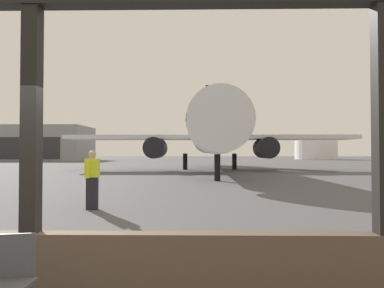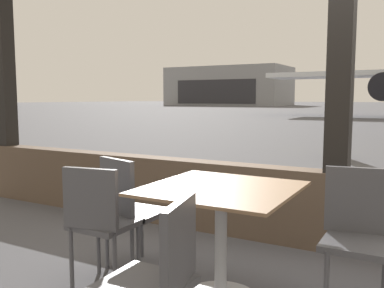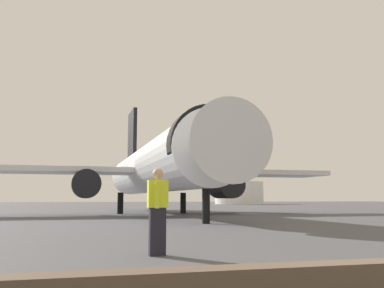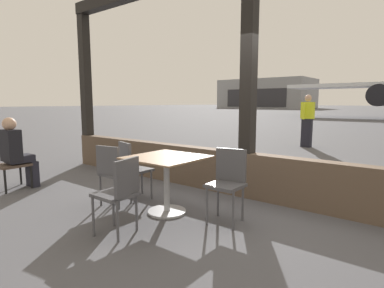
{
  "view_description": "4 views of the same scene",
  "coord_description": "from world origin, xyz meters",
  "views": [
    {
      "loc": [
        2.06,
        -4.38,
        1.69
      ],
      "look_at": [
        1.71,
        16.04,
        2.16
      ],
      "focal_mm": 33.48,
      "sensor_mm": 36.0,
      "label": 1
    },
    {
      "loc": [
        0.64,
        -3.75,
        1.34
      ],
      "look_at": [
        -1.1,
        -0.61,
        0.95
      ],
      "focal_mm": 39.18,
      "sensor_mm": 36.0,
      "label": 2
    },
    {
      "loc": [
        -2.77,
        -2.68,
        1.13
      ],
      "look_at": [
        3.08,
        18.76,
        3.88
      ],
      "focal_mm": 41.3,
      "sensor_mm": 36.0,
      "label": 3
    },
    {
      "loc": [
        2.32,
        -4.35,
        1.49
      ],
      "look_at": [
        -0.67,
        -0.55,
        0.84
      ],
      "focal_mm": 29.15,
      "sensor_mm": 36.0,
      "label": 4
    }
  ],
  "objects": [
    {
      "name": "window_frame",
      "position": [
        0.0,
        0.0,
        1.28
      ],
      "size": [
        8.83,
        0.24,
        3.74
      ],
      "color": "brown",
      "rests_on": "ground"
    },
    {
      "name": "dining_table",
      "position": [
        -0.48,
        -1.35,
        0.5
      ],
      "size": [
        0.92,
        0.92,
        0.78
      ],
      "color": "#8C6B4C",
      "rests_on": "ground"
    },
    {
      "name": "cafe_chair_window_left",
      "position": [
        -1.31,
        -1.24,
        0.53
      ],
      "size": [
        0.48,
        0.48,
        0.9
      ],
      "color": "#4C4C51",
      "rests_on": "ground"
    },
    {
      "name": "cafe_chair_window_right",
      "position": [
        -0.4,
        -2.19,
        0.53
      ],
      "size": [
        0.46,
        0.46,
        0.88
      ],
      "color": "#4C4C51",
      "rests_on": "ground"
    },
    {
      "name": "cafe_chair_aisle_left",
      "position": [
        0.32,
        -1.08,
        0.55
      ],
      "size": [
        0.44,
        0.44,
        0.91
      ],
      "color": "#4C4C51",
      "rests_on": "ground"
    },
    {
      "name": "cafe_chair_aisle_right",
      "position": [
        -1.28,
        -1.61,
        0.53
      ],
      "size": [
        0.44,
        0.44,
        0.89
      ],
      "color": "#4C4C51",
      "rests_on": "ground"
    },
    {
      "name": "lounge_bench",
      "position": [
        -3.37,
        -2.13,
        0.38
      ],
      "size": [
        0.48,
        0.48,
        0.44
      ],
      "color": "#47382D",
      "rests_on": "ground"
    },
    {
      "name": "seated_passenger",
      "position": [
        -3.35,
        -2.06,
        0.67
      ],
      "size": [
        0.43,
        0.46,
        1.24
      ],
      "color": "black",
      "rests_on": "ground"
    },
    {
      "name": "ground_crew_worker",
      "position": [
        -1.07,
        6.17,
        0.9
      ],
      "size": [
        0.4,
        0.56,
        1.74
      ],
      "color": "black",
      "rests_on": "ground"
    },
    {
      "name": "distant_hangar",
      "position": [
        -32.7,
        71.17,
        3.59
      ],
      "size": [
        22.22,
        12.67,
        7.19
      ],
      "color": "gray",
      "rests_on": "ground"
    }
  ]
}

